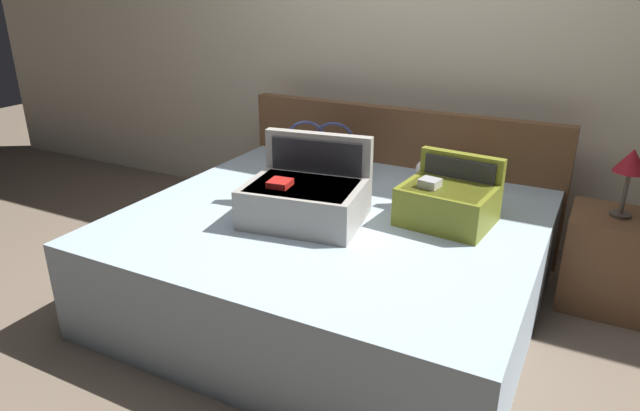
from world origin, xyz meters
TOP-DOWN VIEW (x-y plane):
  - ground_plane at (0.00, 0.00)m, footprint 12.00×12.00m
  - back_wall at (0.00, 1.65)m, footprint 8.00×0.10m
  - bed at (0.00, 0.40)m, footprint 1.99×1.79m
  - headboard at (0.00, 1.33)m, footprint 2.03×0.08m
  - hard_case_large at (-0.09, 0.29)m, footprint 0.61×0.52m
  - hard_case_medium at (0.53, 0.58)m, footprint 0.45×0.40m
  - duffel_bag at (-0.33, 0.91)m, footprint 0.59×0.40m
  - pillow_near_headboard at (0.41, 1.11)m, footprint 0.45×0.31m
  - nightstand at (1.27, 1.04)m, footprint 0.44×0.40m
  - table_lamp at (1.27, 1.04)m, footprint 0.16×0.16m

SIDE VIEW (x-z plane):
  - ground_plane at x=0.00m, z-range 0.00..0.00m
  - bed at x=0.00m, z-range 0.00..0.50m
  - nightstand at x=1.27m, z-range 0.00..0.50m
  - headboard at x=0.00m, z-range 0.00..0.86m
  - pillow_near_headboard at x=0.41m, z-range 0.50..0.67m
  - hard_case_medium at x=0.53m, z-range 0.46..0.77m
  - hard_case_large at x=-0.09m, z-range 0.43..0.82m
  - duffel_bag at x=-0.33m, z-range 0.47..0.80m
  - table_lamp at x=1.27m, z-range 0.60..0.94m
  - back_wall at x=0.00m, z-range 0.00..2.60m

